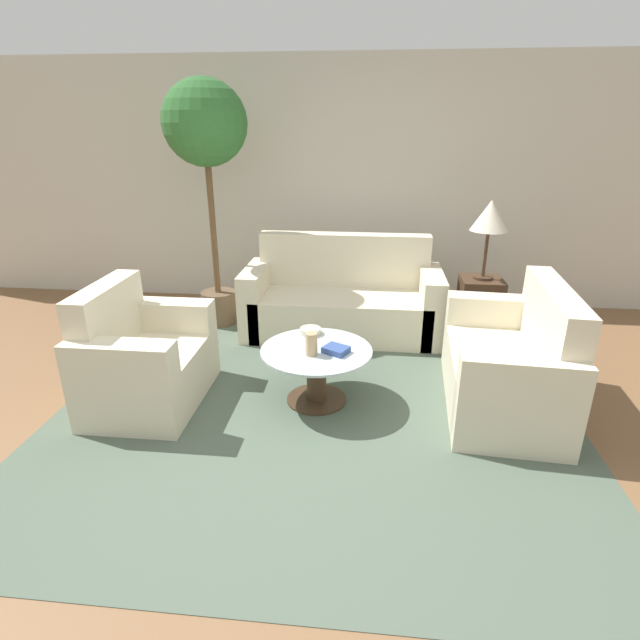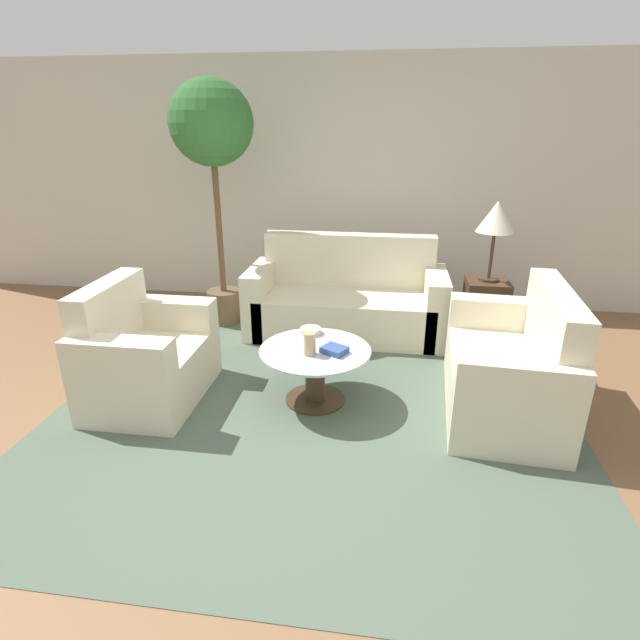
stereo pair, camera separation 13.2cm
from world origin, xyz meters
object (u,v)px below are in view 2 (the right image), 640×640
object	(u,v)px
sofa_main	(347,302)
potted_plant	(212,141)
bowl	(311,331)
table_lamp	(496,219)
vase	(310,344)
armchair	(143,360)
loveseat	(514,371)
coffee_table	(315,368)
book_stack	(334,350)

from	to	relation	value
sofa_main	potted_plant	world-z (taller)	potted_plant
bowl	table_lamp	bearing A→B (deg)	36.68
table_lamp	bowl	distance (m)	1.98
vase	armchair	bearing A→B (deg)	-179.07
loveseat	coffee_table	bearing A→B (deg)	-82.20
coffee_table	book_stack	xyz separation A→B (m)	(0.14, -0.04, 0.17)
loveseat	book_stack	xyz separation A→B (m)	(-1.26, -0.13, 0.14)
coffee_table	potted_plant	bearing A→B (deg)	128.81
table_lamp	book_stack	bearing A→B (deg)	-131.68
armchair	table_lamp	xyz separation A→B (m)	(2.68, 1.49, 0.85)
bowl	book_stack	world-z (taller)	bowl
sofa_main	potted_plant	distance (m)	1.96
coffee_table	vase	bearing A→B (deg)	-104.54
coffee_table	vase	distance (m)	0.25
coffee_table	table_lamp	distance (m)	2.16
coffee_table	bowl	size ratio (longest dim) A/B	5.02
table_lamp	sofa_main	bearing A→B (deg)	180.00
table_lamp	book_stack	size ratio (longest dim) A/B	3.43
potted_plant	coffee_table	bearing A→B (deg)	-51.19
loveseat	potted_plant	size ratio (longest dim) A/B	0.60
potted_plant	table_lamp	bearing A→B (deg)	-1.64
bowl	coffee_table	bearing A→B (deg)	-74.47
sofa_main	bowl	world-z (taller)	sofa_main
sofa_main	book_stack	distance (m)	1.43
book_stack	loveseat	bearing A→B (deg)	34.72
sofa_main	table_lamp	size ratio (longest dim) A/B	2.59
potted_plant	vase	world-z (taller)	potted_plant
table_lamp	potted_plant	bearing A→B (deg)	178.36
armchair	potted_plant	bearing A→B (deg)	-3.79
loveseat	bowl	bearing A→B (deg)	-92.91
loveseat	potted_plant	distance (m)	3.27
coffee_table	book_stack	distance (m)	0.23
coffee_table	table_lamp	xyz separation A→B (m)	(1.41, 1.38, 0.87)
loveseat	sofa_main	bearing A→B (deg)	-130.58
bowl	book_stack	size ratio (longest dim) A/B	0.76
sofa_main	vase	xyz separation A→B (m)	(-0.13, -1.47, 0.21)
table_lamp	bowl	xyz separation A→B (m)	(-1.49, -1.11, -0.70)
armchair	coffee_table	xyz separation A→B (m)	(1.27, 0.11, -0.03)
sofa_main	potted_plant	bearing A→B (deg)	176.67
sofa_main	loveseat	bearing A→B (deg)	-44.57
loveseat	potted_plant	xyz separation A→B (m)	(-2.58, 1.36, 1.48)
coffee_table	vase	size ratio (longest dim) A/B	4.92
table_lamp	vase	world-z (taller)	table_lamp
bowl	sofa_main	bearing A→B (deg)	80.86
armchair	bowl	world-z (taller)	armchair
armchair	table_lamp	world-z (taller)	table_lamp
coffee_table	bowl	bearing A→B (deg)	105.53
loveseat	potted_plant	bearing A→B (deg)	-113.83
potted_plant	sofa_main	bearing A→B (deg)	-3.33
armchair	potted_plant	xyz separation A→B (m)	(0.10, 1.57, 1.48)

